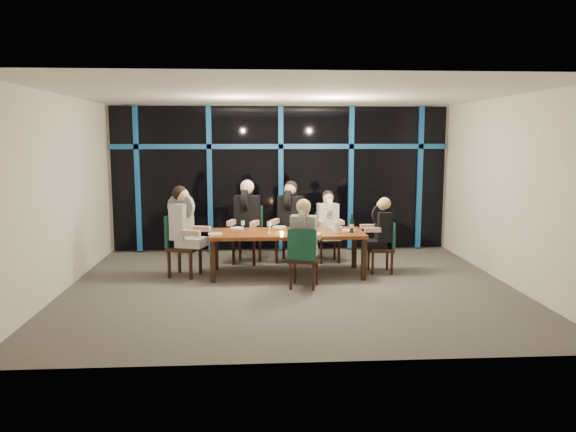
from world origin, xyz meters
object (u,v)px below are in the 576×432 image
(diner_near_mid, at_px, (304,230))
(diner_end_left, at_px, (184,218))
(diner_far_mid, at_px, (290,210))
(wine_bottle, at_px, (352,226))
(chair_end_right, at_px, (385,244))
(diner_far_right, at_px, (328,216))
(dining_table, at_px, (287,236))
(water_pitcher, at_px, (336,228))
(chair_end_left, at_px, (179,242))
(chair_near_mid, at_px, (303,255))
(diner_end_right, at_px, (381,224))
(diner_far_left, at_px, (247,210))
(chair_far_left, at_px, (248,231))
(chair_far_mid, at_px, (291,231))
(chair_far_right, at_px, (327,234))

(diner_near_mid, bearing_deg, diner_end_left, -8.08)
(diner_far_mid, relative_size, wine_bottle, 3.22)
(chair_end_right, relative_size, diner_far_right, 1.00)
(dining_table, bearing_deg, water_pitcher, -12.13)
(chair_end_left, bearing_deg, chair_near_mid, -96.55)
(chair_near_mid, bearing_deg, chair_end_left, -9.96)
(dining_table, bearing_deg, diner_end_right, 2.17)
(diner_far_right, bearing_deg, chair_near_mid, -114.88)
(diner_far_left, bearing_deg, chair_far_left, 90.00)
(diner_far_left, bearing_deg, wine_bottle, -15.46)
(chair_near_mid, xyz_separation_m, diner_far_right, (0.64, 1.87, 0.35))
(diner_end_left, bearing_deg, dining_table, -72.03)
(chair_end_right, xyz_separation_m, diner_end_left, (-3.46, -0.05, 0.50))
(chair_end_right, relative_size, chair_near_mid, 0.94)
(chair_far_mid, distance_m, diner_far_right, 0.76)
(chair_far_right, bearing_deg, chair_near_mid, -113.96)
(chair_far_left, bearing_deg, diner_far_mid, 13.61)
(chair_far_right, xyz_separation_m, diner_near_mid, (-0.62, -1.87, 0.40))
(chair_near_mid, height_order, diner_far_mid, diner_far_mid)
(chair_end_right, height_order, diner_end_right, diner_end_right)
(dining_table, distance_m, chair_far_mid, 1.10)
(chair_far_right, relative_size, diner_near_mid, 0.99)
(chair_far_right, relative_size, water_pitcher, 4.95)
(chair_end_right, bearing_deg, chair_far_right, -138.48)
(chair_end_right, relative_size, diner_far_left, 0.87)
(chair_far_left, xyz_separation_m, chair_end_left, (-1.16, -1.00, -0.01))
(diner_far_right, height_order, wine_bottle, diner_far_right)
(chair_far_mid, distance_m, diner_end_left, 2.21)
(chair_far_right, distance_m, chair_near_mid, 2.05)
(dining_table, xyz_separation_m, chair_far_right, (0.83, 1.05, -0.17))
(chair_end_left, bearing_deg, wine_bottle, -75.62)
(diner_end_right, relative_size, wine_bottle, 2.76)
(chair_end_left, relative_size, wine_bottle, 3.31)
(wine_bottle, xyz_separation_m, water_pitcher, (-0.26, -0.01, -0.03))
(diner_far_mid, height_order, wine_bottle, diner_far_mid)
(diner_far_mid, height_order, diner_far_right, diner_far_mid)
(diner_end_right, bearing_deg, water_pitcher, -74.14)
(diner_end_left, relative_size, diner_end_right, 1.17)
(chair_far_mid, relative_size, chair_near_mid, 1.10)
(chair_far_mid, bearing_deg, water_pitcher, -38.35)
(chair_far_right, xyz_separation_m, diner_far_mid, (-0.71, -0.05, 0.48))
(diner_far_left, distance_m, diner_far_right, 1.54)
(diner_far_mid, distance_m, wine_bottle, 1.52)
(dining_table, distance_m, water_pitcher, 0.85)
(chair_far_right, xyz_separation_m, chair_end_left, (-2.66, -1.01, 0.07))
(diner_far_mid, bearing_deg, chair_end_left, -130.03)
(chair_near_mid, distance_m, diner_far_left, 2.11)
(chair_far_left, bearing_deg, water_pitcher, -22.56)
(chair_end_left, distance_m, diner_far_mid, 2.21)
(diner_end_left, bearing_deg, diner_far_left, -29.56)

